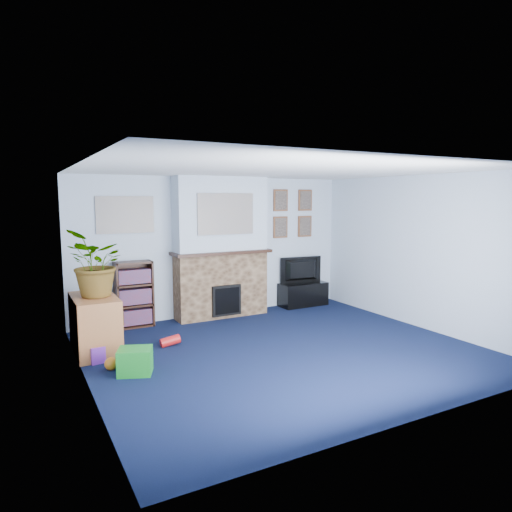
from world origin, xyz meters
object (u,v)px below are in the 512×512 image
television (303,270)px  sideboard (95,326)px  tv_stand (303,294)px  bookshelf (134,296)px

television → sideboard: size_ratio=0.88×
television → sideboard: television is taller
tv_stand → television: bearing=90.0°
television → bookshelf: size_ratio=0.81×
bookshelf → sideboard: bookshelf is taller
bookshelf → sideboard: size_ratio=1.08×
television → bookshelf: 3.19m
tv_stand → television: size_ratio=1.09×
sideboard → tv_stand: bearing=12.9°
tv_stand → bookshelf: size_ratio=0.88×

